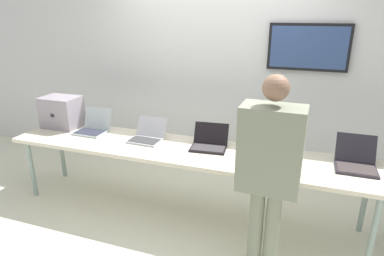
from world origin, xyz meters
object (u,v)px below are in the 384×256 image
Objects in this scene: laptop_station_2 at (209,143)px; laptop_station_3 at (276,151)px; laptop_station_4 at (356,161)px; person at (269,164)px; equipment_box at (62,112)px; laptop_station_0 at (93,127)px; workbench at (183,152)px; laptop_station_1 at (147,135)px; coffee_mug at (278,170)px.

laptop_station_3 is at bearing -1.57° from laptop_station_2.
person is at bearing -132.65° from laptop_station_4.
laptop_station_2 is 0.65m from laptop_station_3.
laptop_station_4 is at bearing -0.98° from equipment_box.
laptop_station_3 reaches higher than laptop_station_0.
workbench is 1.60m from equipment_box.
equipment_box is 1.22× the size of laptop_station_1.
equipment_box reaches higher than laptop_station_1.
laptop_station_4 reaches higher than coffee_mug.
coffee_mug is (-0.63, -0.36, -0.02)m from laptop_station_4.
laptop_station_4 is 1.02m from person.
laptop_station_4 is at bearing -0.32° from laptop_station_0.
laptop_station_2 is 0.80m from coffee_mug.
person is (2.03, -0.75, 0.20)m from laptop_station_0.
equipment_box is 0.46m from laptop_station_0.
laptop_station_2 reaches higher than coffee_mug.
laptop_station_0 is 2.02m from laptop_station_3.
laptop_station_4 is 4.57× the size of coffee_mug.
person is 19.61× the size of coffee_mug.
workbench is at bearing 165.26° from coffee_mug.
equipment_box is at bearing 170.66° from coffee_mug.
laptop_station_1 is 1.43m from coffee_mug.
laptop_station_3 reaches higher than workbench.
laptop_station_1 is 0.68m from laptop_station_2.
laptop_station_3 is 4.42× the size of coffee_mug.
laptop_station_1 is (1.14, -0.06, -0.13)m from equipment_box.
laptop_station_0 is at bearing 159.80° from person.
equipment_box is at bearing 178.43° from laptop_station_2.
laptop_station_1 is 4.19× the size of coffee_mug.
laptop_station_0 reaches higher than laptop_station_1.
laptop_station_1 is at bearing 167.02° from workbench.
equipment_box is 5.09× the size of coffee_mug.
laptop_station_0 reaches higher than laptop_station_2.
person reaches higher than coffee_mug.
equipment_box reaches higher than laptop_station_4.
coffee_mug is at bearing 82.60° from person.
equipment_box is at bearing 162.38° from person.
laptop_station_3 reaches higher than coffee_mug.
workbench is 2.25× the size of person.
equipment_box is at bearing 176.75° from laptop_station_1.
laptop_station_3 is 0.35m from coffee_mug.
workbench is 9.97× the size of laptop_station_3.
laptop_station_2 is at bearing -1.57° from equipment_box.
laptop_station_2 is 1.33m from laptop_station_4.
person is at bearing -89.49° from laptop_station_3.
laptop_station_3 is at bearing -0.82° from laptop_station_0.
equipment_box is 3.15m from laptop_station_4.
laptop_station_2 is at bearing 179.82° from laptop_station_4.
laptop_station_3 reaches higher than laptop_station_4.
coffee_mug is at bearing -150.02° from laptop_station_4.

